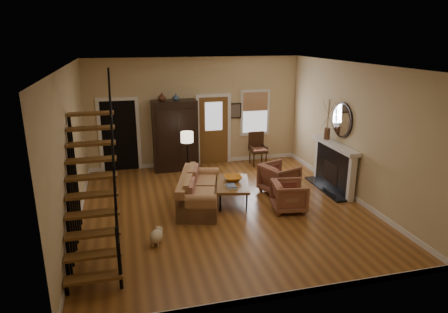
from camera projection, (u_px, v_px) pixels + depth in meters
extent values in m
plane|color=brown|center=(224.00, 208.00, 9.40)|extent=(7.00, 7.00, 0.00)
plane|color=white|center=(224.00, 65.00, 8.44)|extent=(7.00, 7.00, 0.00)
cube|color=#D2B986|center=(196.00, 112.00, 12.17)|extent=(6.50, 0.04, 3.30)
cube|color=#D2B986|center=(70.00, 150.00, 8.15)|extent=(0.04, 7.00, 3.30)
cube|color=#D2B986|center=(353.00, 132.00, 9.69)|extent=(0.04, 7.00, 3.30)
cube|color=black|center=(120.00, 135.00, 11.94)|extent=(1.00, 0.36, 2.10)
cube|color=brown|center=(214.00, 131.00, 12.45)|extent=(0.90, 0.06, 2.10)
cube|color=silver|center=(255.00, 113.00, 12.62)|extent=(0.96, 0.06, 1.46)
cube|color=black|center=(335.00, 168.00, 10.44)|extent=(0.24, 1.60, 1.15)
cube|color=white|center=(335.00, 145.00, 10.24)|extent=(0.30, 1.95, 0.10)
cylinder|color=silver|center=(342.00, 120.00, 10.08)|extent=(0.05, 0.90, 0.90)
imported|color=#4C2619|center=(162.00, 97.00, 11.33)|extent=(0.24, 0.24, 0.25)
imported|color=#334C60|center=(176.00, 97.00, 11.43)|extent=(0.20, 0.20, 0.21)
imported|color=orange|center=(233.00, 178.00, 9.76)|extent=(0.44, 0.44, 0.11)
imported|color=brown|center=(289.00, 196.00, 9.21)|extent=(0.87, 0.86, 0.70)
imported|color=brown|center=(279.00, 178.00, 10.24)|extent=(1.06, 1.05, 0.76)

